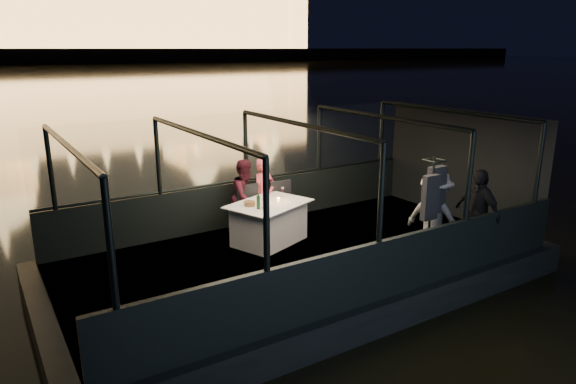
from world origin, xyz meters
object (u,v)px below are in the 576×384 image
coat_stand (430,216)px  passenger_stripe (435,212)px  person_woman_coral (264,193)px  passenger_dark (477,209)px  chair_port_left (253,214)px  person_man_maroon (246,195)px  chair_port_right (286,208)px  wine_bottle (258,201)px  dining_table_central (269,223)px

coat_stand → passenger_stripe: (0.33, 0.19, -0.05)m
person_woman_coral → passenger_dark: size_ratio=0.93×
coat_stand → person_woman_coral: (-1.34, 3.08, -0.15)m
passenger_stripe → chair_port_left: bearing=21.1°
person_man_maroon → chair_port_right: bearing=-44.0°
chair_port_left → passenger_stripe: 3.37m
wine_bottle → chair_port_left: bearing=70.1°
passenger_dark → person_man_maroon: bearing=-136.6°
dining_table_central → chair_port_right: chair_port_right is taller
person_man_maroon → passenger_dark: (2.83, -3.15, 0.10)m
person_woman_coral → passenger_stripe: size_ratio=0.93×
dining_table_central → chair_port_right: size_ratio=1.53×
dining_table_central → wine_bottle: 0.66m
person_woman_coral → person_man_maroon: (-0.40, 0.00, 0.00)m
chair_port_right → passenger_dark: 3.58m
chair_port_right → person_woman_coral: size_ratio=0.66×
dining_table_central → person_man_maroon: size_ratio=0.99×
person_woman_coral → wine_bottle: person_woman_coral is taller
chair_port_right → coat_stand: bearing=-63.9°
coat_stand → passenger_stripe: size_ratio=1.20×
passenger_dark → wine_bottle: size_ratio=5.16×
person_woman_coral → chair_port_right: bearing=-54.1°
person_woman_coral → wine_bottle: 1.14m
person_man_maroon → passenger_dark: 4.24m
dining_table_central → coat_stand: bearing=-55.2°
person_woman_coral → passenger_stripe: bearing=-75.6°
chair_port_right → person_woman_coral: 0.53m
coat_stand → person_man_maroon: bearing=119.4°
coat_stand → person_man_maroon: coat_stand is taller
person_woman_coral → chair_port_left: bearing=-161.7°
chair_port_left → passenger_dark: passenger_dark is taller
dining_table_central → coat_stand: size_ratio=0.78×
passenger_stripe → passenger_dark: 0.80m
passenger_dark → person_woman_coral: bearing=-140.9°
dining_table_central → wine_bottle: size_ratio=4.82×
chair_port_right → passenger_stripe: (1.33, -2.62, 0.40)m
passenger_dark → wine_bottle: (-3.07, 2.22, 0.06)m
passenger_stripe → dining_table_central: bearing=25.1°
person_woman_coral → coat_stand: bearing=-82.2°
person_man_maroon → wine_bottle: size_ratio=4.86×
coat_stand → wine_bottle: size_ratio=6.20×
dining_table_central → coat_stand: 2.92m
person_woman_coral → wine_bottle: (-0.64, -0.93, 0.17)m
chair_port_left → person_man_maroon: bearing=92.5°
dining_table_central → chair_port_left: (-0.09, 0.45, 0.06)m
chair_port_left → person_man_maroon: person_man_maroon is taller
person_man_maroon → passenger_stripe: passenger_stripe is taller
person_woman_coral → passenger_dark: 3.98m
passenger_dark → chair_port_left: bearing=-134.1°
chair_port_left → person_woman_coral: person_woman_coral is taller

